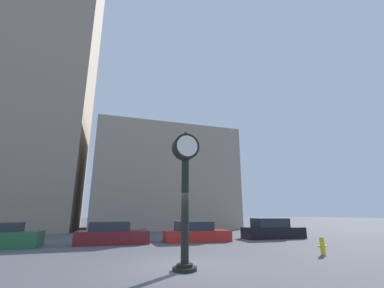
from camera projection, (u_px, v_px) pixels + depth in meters
ground_plane at (182, 267)px, 9.03m from camera, size 200.00×200.00×0.00m
building_tall_tower at (46, 64)px, 32.94m from camera, size 11.38×12.00×40.78m
building_storefront_row at (162, 180)px, 33.85m from camera, size 16.79×12.00×12.09m
street_clock at (185, 183)px, 9.10m from camera, size 0.94×0.82×4.76m
car_maroon at (112, 235)px, 15.76m from camera, size 4.41×2.03×1.31m
car_red at (196, 233)px, 17.21m from camera, size 4.42×2.00×1.28m
car_black at (272, 230)px, 19.30m from camera, size 4.64×1.85×1.45m
fire_hydrant_near at (322, 245)px, 11.64m from camera, size 0.46×0.20×0.78m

